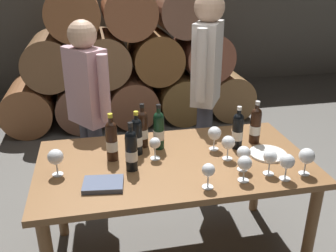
{
  "coord_description": "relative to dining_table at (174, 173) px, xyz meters",
  "views": [
    {
      "loc": [
        -0.45,
        -2.01,
        1.89
      ],
      "look_at": [
        0.0,
        0.2,
        0.91
      ],
      "focal_mm": 39.74,
      "sensor_mm": 36.0,
      "label": 1
    }
  ],
  "objects": [
    {
      "name": "wine_bottle_1",
      "position": [
        0.6,
        0.14,
        0.22
      ],
      "size": [
        0.07,
        0.07,
        0.3
      ],
      "color": "black",
      "rests_on": "dining_table"
    },
    {
      "name": "taster_seated_left",
      "position": [
        -0.51,
        0.72,
        0.25
      ],
      "size": [
        0.33,
        0.42,
        1.54
      ],
      "color": "#383842",
      "rests_on": "ground_plane"
    },
    {
      "name": "wine_bottle_2",
      "position": [
        -0.06,
        0.19,
        0.22
      ],
      "size": [
        0.07,
        0.07,
        0.31
      ],
      "color": "black",
      "rests_on": "dining_table"
    },
    {
      "name": "wine_bottle_5",
      "position": [
        -0.17,
        0.24,
        0.22
      ],
      "size": [
        0.07,
        0.07,
        0.3
      ],
      "color": "black",
      "rests_on": "dining_table"
    },
    {
      "name": "wine_glass_4",
      "position": [
        0.37,
        -0.2,
        0.2
      ],
      "size": [
        0.08,
        0.08,
        0.16
      ],
      "color": "white",
      "rests_on": "dining_table"
    },
    {
      "name": "wine_glass_6",
      "position": [
        0.51,
        -0.27,
        0.2
      ],
      "size": [
        0.08,
        0.08,
        0.15
      ],
      "color": "white",
      "rests_on": "dining_table"
    },
    {
      "name": "wine_glass_3",
      "position": [
        0.33,
        -0.05,
        0.2
      ],
      "size": [
        0.09,
        0.09,
        0.16
      ],
      "color": "white",
      "rests_on": "dining_table"
    },
    {
      "name": "wine_glass_8",
      "position": [
        -0.11,
        0.05,
        0.19
      ],
      "size": [
        0.07,
        0.07,
        0.15
      ],
      "color": "white",
      "rests_on": "dining_table"
    },
    {
      "name": "wine_glass_0",
      "position": [
        0.33,
        -0.31,
        0.2
      ],
      "size": [
        0.08,
        0.08,
        0.16
      ],
      "color": "white",
      "rests_on": "dining_table"
    },
    {
      "name": "serving_plate",
      "position": [
        0.61,
        -0.05,
        0.1
      ],
      "size": [
        0.24,
        0.24,
        0.01
      ],
      "primitive_type": "cylinder",
      "color": "white",
      "rests_on": "dining_table"
    },
    {
      "name": "wine_glass_5",
      "position": [
        0.71,
        -0.31,
        0.21
      ],
      "size": [
        0.09,
        0.09,
        0.16
      ],
      "color": "white",
      "rests_on": "dining_table"
    },
    {
      "name": "dining_table",
      "position": [
        0.0,
        0.0,
        0.0
      ],
      "size": [
        1.7,
        0.9,
        0.76
      ],
      "color": "brown",
      "rests_on": "ground_plane"
    },
    {
      "name": "wine_bottle_6",
      "position": [
        -0.22,
        0.14,
        0.22
      ],
      "size": [
        0.07,
        0.07,
        0.29
      ],
      "color": "black",
      "rests_on": "dining_table"
    },
    {
      "name": "wine_bottle_4",
      "position": [
        -0.38,
        0.09,
        0.22
      ],
      "size": [
        0.07,
        0.07,
        0.31
      ],
      "color": "black",
      "rests_on": "dining_table"
    },
    {
      "name": "tasting_notebook",
      "position": [
        -0.45,
        -0.21,
        0.11
      ],
      "size": [
        0.24,
        0.19,
        0.03
      ],
      "primitive_type": "cube",
      "rotation": [
        0.0,
        0.0,
        -0.12
      ],
      "color": "#4C5670",
      "rests_on": "dining_table"
    },
    {
      "name": "wine_glass_1",
      "position": [
        0.29,
        0.1,
        0.21
      ],
      "size": [
        0.09,
        0.09,
        0.16
      ],
      "color": "white",
      "rests_on": "dining_table"
    },
    {
      "name": "barrel_stack",
      "position": [
        0.0,
        2.6,
        0.09
      ],
      "size": [
        3.12,
        0.9,
        1.69
      ],
      "color": "brown",
      "rests_on": "ground_plane"
    },
    {
      "name": "wine_glass_7",
      "position": [
        -0.71,
        -0.03,
        0.21
      ],
      "size": [
        0.09,
        0.09,
        0.16
      ],
      "color": "white",
      "rests_on": "dining_table"
    },
    {
      "name": "wine_bottle_3",
      "position": [
        -0.27,
        -0.06,
        0.22
      ],
      "size": [
        0.07,
        0.07,
        0.31
      ],
      "color": "black",
      "rests_on": "dining_table"
    },
    {
      "name": "wine_bottle_0",
      "position": [
        0.45,
        0.09,
        0.22
      ],
      "size": [
        0.07,
        0.07,
        0.29
      ],
      "color": "black",
      "rests_on": "dining_table"
    },
    {
      "name": "wine_glass_2",
      "position": [
        0.57,
        -0.34,
        0.2
      ],
      "size": [
        0.09,
        0.09,
        0.16
      ],
      "color": "white",
      "rests_on": "dining_table"
    },
    {
      "name": "wine_glass_9",
      "position": [
        0.11,
        -0.34,
        0.2
      ],
      "size": [
        0.07,
        0.07,
        0.15
      ],
      "color": "white",
      "rests_on": "dining_table"
    },
    {
      "name": "sommelier_presenting",
      "position": [
        0.43,
        0.75,
        0.37
      ],
      "size": [
        0.31,
        0.44,
        1.72
      ],
      "color": "#383842",
      "rests_on": "ground_plane"
    }
  ]
}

